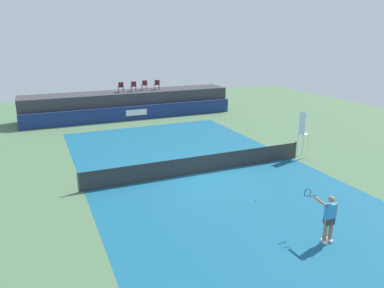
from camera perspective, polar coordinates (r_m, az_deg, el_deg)
The scene contains 14 objects.
ground_plane at distance 22.17m, azimuth -1.97°, elevation -1.91°, with size 48.00×48.00×0.00m, color #4C704C.
court_inner at distance 19.57m, azimuth 1.26°, elevation -4.49°, with size 12.00×22.00×0.00m, color #16597A.
sponsor_wall at distance 31.69m, azimuth -8.98°, elevation 4.75°, with size 18.00×0.22×1.20m.
spectator_platform at distance 33.31m, azimuth -9.81°, elevation 6.17°, with size 18.00×2.80×2.20m, color #38383D.
spectator_chair_far_left at distance 32.59m, azimuth -10.99°, elevation 8.72°, with size 0.47×0.47×0.89m.
spectator_chair_left at distance 32.91m, azimuth -9.06°, elevation 8.89°, with size 0.47×0.47×0.89m.
spectator_chair_center at distance 33.55m, azimuth -7.39°, elevation 9.11°, with size 0.44×0.44×0.89m.
spectator_chair_right at distance 33.72m, azimuth -5.47°, elevation 9.21°, with size 0.47×0.47×0.89m.
umpire_chair at distance 22.52m, azimuth 16.78°, elevation 1.88°, with size 0.51×0.51×2.76m.
tennis_net at distance 19.41m, azimuth 1.27°, elevation -3.19°, with size 12.40×0.02×0.95m, color #2D2D2D.
net_post_near at distance 17.89m, azimuth -17.18°, elevation -5.67°, with size 0.10×0.10×1.00m, color #4C4C51.
net_post_far at distance 22.57m, azimuth 15.74°, elevation -0.87°, with size 0.10×0.10×1.00m, color #4C4C51.
tennis_player at distance 13.90m, azimuth 20.43°, elevation -10.60°, with size 0.64×1.15×1.77m.
tennis_ball at distance 16.70m, azimuth 9.90°, elevation -8.51°, with size 0.07×0.07×0.07m, color #D8EA33.
Camera 1 is at (-7.63, -16.56, 7.11)m, focal length 34.41 mm.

